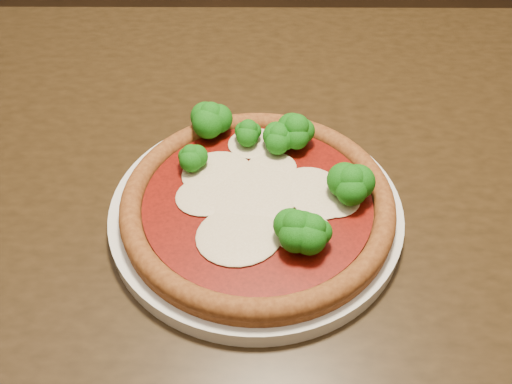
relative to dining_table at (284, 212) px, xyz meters
name	(u,v)px	position (x,y,z in m)	size (l,w,h in m)	color
floor	(172,357)	(-0.17, 0.21, -0.65)	(4.00, 4.00, 0.00)	black
dining_table	(284,212)	(0.00, 0.00, 0.00)	(1.50, 1.14, 0.75)	black
plate	(256,212)	(-0.07, -0.08, 0.11)	(0.31, 0.31, 0.02)	silver
pizza	(262,195)	(-0.06, -0.08, 0.13)	(0.28, 0.29, 0.06)	brown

